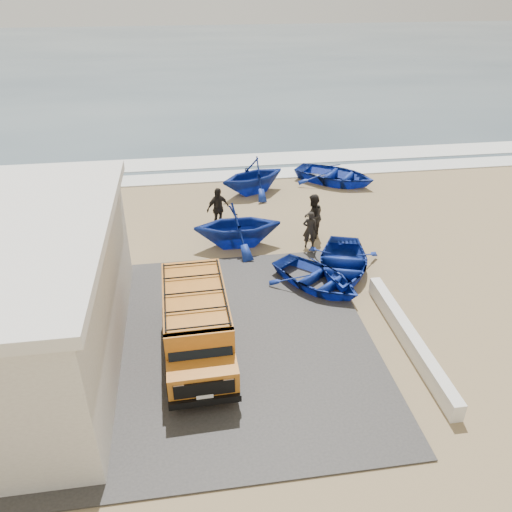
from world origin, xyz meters
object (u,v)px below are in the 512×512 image
boat_near_left (317,278)px  fisherman_middle (313,217)px  boat_near_right (343,262)px  boat_far_right (335,175)px  fisherman_back (218,208)px  boat_far_left (253,175)px  boat_mid_left (238,225)px  fisherman_front (310,230)px  van (197,322)px  parapet (409,338)px

boat_near_left → fisherman_middle: (0.77, 3.73, 0.60)m
boat_near_right → boat_near_left: bearing=-126.5°
boat_far_right → fisherman_back: 7.95m
boat_near_left → boat_near_right: bearing=-1.1°
boat_near_left → boat_far_left: boat_far_left is taller
boat_near_right → fisherman_middle: fisherman_middle is taller
boat_mid_left → fisherman_front: size_ratio=2.22×
boat_near_right → fisherman_back: 6.12m
boat_mid_left → fisherman_back: (-0.66, 1.71, 0.01)m
van → boat_near_right: size_ratio=1.23×
boat_far_right → fisherman_back: (-6.55, -4.47, 0.49)m
van → fisherman_front: 7.53m
parapet → boat_near_left: (-1.94, 3.56, 0.09)m
boat_far_right → van: bearing=-173.9°
parapet → fisherman_back: (-5.00, 8.76, 0.66)m
boat_near_left → boat_far_left: bearing=59.9°
boat_far_left → fisherman_front: size_ratio=2.19×
van → boat_near_right: bearing=32.5°
boat_near_right → boat_far_right: boat_far_right is taller
parapet → boat_near_right: (-0.71, 4.43, 0.12)m
van → boat_mid_left: van is taller
boat_near_left → boat_mid_left: boat_mid_left is taller
parapet → boat_near_right: boat_near_right is taller
parapet → fisherman_middle: 7.42m
boat_near_right → boat_mid_left: (-3.64, 2.62, 0.53)m
van → fisherman_back: size_ratio=2.51×
boat_far_right → fisherman_middle: size_ratio=2.21×
boat_near_right → fisherman_middle: size_ratio=1.98×
boat_near_left → boat_mid_left: (-2.41, 3.49, 0.57)m
parapet → boat_far_left: 12.90m
boat_mid_left → van: bearing=162.5°
fisherman_middle → boat_far_right: bearing=177.1°
fisherman_middle → van: bearing=-15.8°
boat_far_left → fisherman_front: 6.23m
boat_far_right → fisherman_front: size_ratio=2.68×
boat_mid_left → boat_far_right: (5.90, 6.18, -0.49)m
boat_far_left → fisherman_back: fisherman_back is taller
parapet → boat_far_left: bearing=103.2°
fisherman_front → fisherman_back: fisherman_back is taller
boat_near_left → fisherman_back: 6.07m
parapet → fisherman_middle: bearing=99.1°
boat_near_left → boat_near_right: size_ratio=0.92×
parapet → fisherman_middle: (-1.17, 7.29, 0.69)m
fisherman_middle → fisherman_back: (-3.83, 1.47, -0.03)m
van → fisherman_middle: bearing=50.9°
boat_near_left → fisherman_middle: fisherman_middle is taller
boat_near_right → boat_far_right: bearing=93.7°
boat_near_left → fisherman_middle: size_ratio=1.82×
boat_mid_left → fisherman_back: fisherman_back is taller
van → boat_far_left: bearing=72.8°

